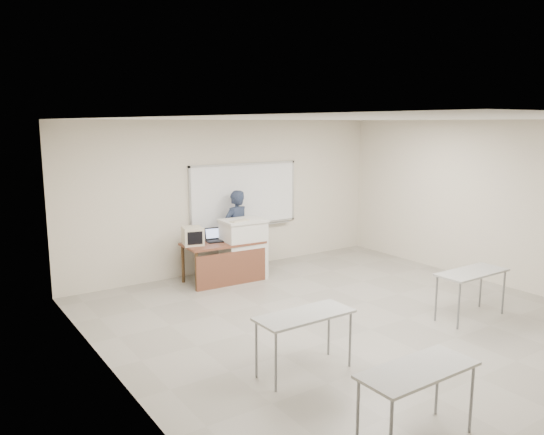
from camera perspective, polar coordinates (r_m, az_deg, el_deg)
floor at (r=7.96m, az=10.54°, el=-11.79°), size 7.00×8.00×0.01m
whiteboard at (r=10.81m, az=-2.97°, el=2.37°), size 2.48×0.10×1.31m
student_desks at (r=6.90m, az=18.75°, el=-9.67°), size 4.40×2.20×0.73m
instructor_desk at (r=9.88m, az=-4.97°, el=-3.89°), size 1.48×0.74×0.75m
podium at (r=10.08m, az=-3.08°, el=-3.43°), size 0.81×0.59×1.15m
crt_monitor at (r=9.76m, az=-8.50°, el=-1.97°), size 0.36×0.41×0.34m
laptop at (r=10.01m, az=-6.24°, el=-2.23°), size 0.33×0.30×0.24m
mouse at (r=10.03m, az=-2.00°, el=-2.36°), size 0.10×0.07×0.04m
keyboard at (r=9.78m, az=-3.50°, el=-0.35°), size 0.42×0.22×0.02m
presenter at (r=10.57m, az=-3.89°, el=-1.46°), size 0.66×0.51×1.64m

